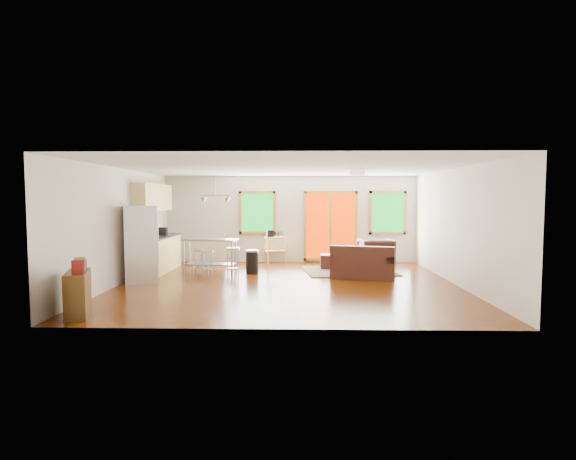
{
  "coord_description": "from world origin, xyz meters",
  "views": [
    {
      "loc": [
        0.25,
        -9.98,
        1.92
      ],
      "look_at": [
        0.0,
        0.3,
        1.2
      ],
      "focal_mm": 28.0,
      "sensor_mm": 36.0,
      "label": 1
    }
  ],
  "objects_px": {
    "kitchen_cart": "(275,240)",
    "refrigerator": "(141,244)",
    "rug": "(349,271)",
    "ottoman": "(331,261)",
    "loveseat": "(363,265)",
    "armchair": "(376,252)",
    "island": "(210,250)",
    "coffee_table": "(361,259)"
  },
  "relations": [
    {
      "from": "rug",
      "to": "coffee_table",
      "type": "bearing_deg",
      "value": 9.11
    },
    {
      "from": "rug",
      "to": "ottoman",
      "type": "relative_size",
      "value": 3.9
    },
    {
      "from": "coffee_table",
      "to": "armchair",
      "type": "distance_m",
      "value": 0.77
    },
    {
      "from": "loveseat",
      "to": "refrigerator",
      "type": "bearing_deg",
      "value": -158.81
    },
    {
      "from": "rug",
      "to": "ottoman",
      "type": "xyz_separation_m",
      "value": [
        -0.44,
        0.5,
        0.18
      ]
    },
    {
      "from": "rug",
      "to": "kitchen_cart",
      "type": "bearing_deg",
      "value": 142.97
    },
    {
      "from": "ottoman",
      "to": "armchair",
      "type": "bearing_deg",
      "value": 6.65
    },
    {
      "from": "loveseat",
      "to": "island",
      "type": "bearing_deg",
      "value": -176.49
    },
    {
      "from": "rug",
      "to": "loveseat",
      "type": "bearing_deg",
      "value": -76.8
    },
    {
      "from": "coffee_table",
      "to": "ottoman",
      "type": "distance_m",
      "value": 0.89
    },
    {
      "from": "loveseat",
      "to": "refrigerator",
      "type": "relative_size",
      "value": 0.94
    },
    {
      "from": "armchair",
      "to": "rug",
      "type": "bearing_deg",
      "value": 33.35
    },
    {
      "from": "kitchen_cart",
      "to": "ottoman",
      "type": "bearing_deg",
      "value": -33.23
    },
    {
      "from": "rug",
      "to": "refrigerator",
      "type": "relative_size",
      "value": 1.31
    },
    {
      "from": "armchair",
      "to": "refrigerator",
      "type": "relative_size",
      "value": 0.51
    },
    {
      "from": "coffee_table",
      "to": "kitchen_cart",
      "type": "height_order",
      "value": "kitchen_cart"
    },
    {
      "from": "coffee_table",
      "to": "armchair",
      "type": "xyz_separation_m",
      "value": [
        0.48,
        0.59,
        0.14
      ]
    },
    {
      "from": "rug",
      "to": "island",
      "type": "height_order",
      "value": "island"
    },
    {
      "from": "rug",
      "to": "armchair",
      "type": "xyz_separation_m",
      "value": [
        0.8,
        0.64,
        0.44
      ]
    },
    {
      "from": "ottoman",
      "to": "kitchen_cart",
      "type": "xyz_separation_m",
      "value": [
        -1.61,
        1.06,
        0.48
      ]
    },
    {
      "from": "coffee_table",
      "to": "kitchen_cart",
      "type": "xyz_separation_m",
      "value": [
        -2.38,
        1.5,
        0.36
      ]
    },
    {
      "from": "island",
      "to": "coffee_table",
      "type": "bearing_deg",
      "value": 5.17
    },
    {
      "from": "loveseat",
      "to": "coffee_table",
      "type": "bearing_deg",
      "value": 97.56
    },
    {
      "from": "loveseat",
      "to": "kitchen_cart",
      "type": "relative_size",
      "value": 1.67
    },
    {
      "from": "refrigerator",
      "to": "island",
      "type": "bearing_deg",
      "value": 26.15
    },
    {
      "from": "armchair",
      "to": "ottoman",
      "type": "bearing_deg",
      "value": 1.23
    },
    {
      "from": "refrigerator",
      "to": "island",
      "type": "relative_size",
      "value": 1.22
    },
    {
      "from": "rug",
      "to": "refrigerator",
      "type": "distance_m",
      "value": 5.28
    },
    {
      "from": "coffee_table",
      "to": "ottoman",
      "type": "xyz_separation_m",
      "value": [
        -0.76,
        0.44,
        -0.12
      ]
    },
    {
      "from": "armchair",
      "to": "refrigerator",
      "type": "height_order",
      "value": "refrigerator"
    },
    {
      "from": "loveseat",
      "to": "kitchen_cart",
      "type": "height_order",
      "value": "kitchen_cart"
    },
    {
      "from": "loveseat",
      "to": "ottoman",
      "type": "height_order",
      "value": "loveseat"
    },
    {
      "from": "coffee_table",
      "to": "island",
      "type": "xyz_separation_m",
      "value": [
        -3.94,
        -0.36,
        0.29
      ]
    },
    {
      "from": "loveseat",
      "to": "refrigerator",
      "type": "xyz_separation_m",
      "value": [
        -5.15,
        -0.74,
        0.56
      ]
    },
    {
      "from": "loveseat",
      "to": "ottoman",
      "type": "distance_m",
      "value": 1.6
    },
    {
      "from": "armchair",
      "to": "ottoman",
      "type": "xyz_separation_m",
      "value": [
        -1.24,
        -0.14,
        -0.26
      ]
    },
    {
      "from": "refrigerator",
      "to": "kitchen_cart",
      "type": "height_order",
      "value": "refrigerator"
    },
    {
      "from": "rug",
      "to": "island",
      "type": "relative_size",
      "value": 1.59
    },
    {
      "from": "ottoman",
      "to": "rug",
      "type": "bearing_deg",
      "value": -48.1
    },
    {
      "from": "kitchen_cart",
      "to": "refrigerator",
      "type": "bearing_deg",
      "value": -131.51
    },
    {
      "from": "rug",
      "to": "island",
      "type": "distance_m",
      "value": 3.69
    },
    {
      "from": "refrigerator",
      "to": "kitchen_cart",
      "type": "relative_size",
      "value": 1.77
    }
  ]
}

